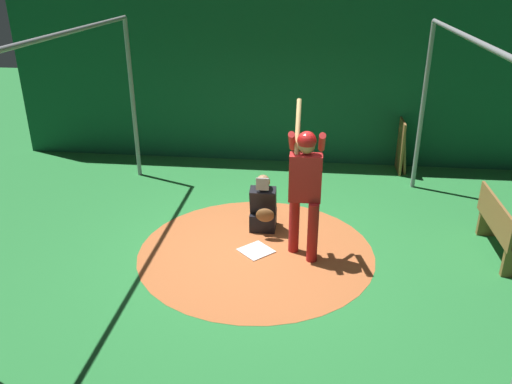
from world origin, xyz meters
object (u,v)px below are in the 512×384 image
(catcher, at_px, (263,209))
(bench, at_px, (500,227))
(batter, at_px, (305,182))
(bat_rack, at_px, (400,145))
(home_plate, at_px, (256,251))

(catcher, relative_size, bench, 0.66)
(batter, relative_size, bat_rack, 2.08)
(batter, relative_size, catcher, 2.35)
(home_plate, distance_m, bench, 3.50)
(bat_rack, bearing_deg, catcher, -39.54)
(home_plate, xyz_separation_m, bat_rack, (-3.71, 2.52, 0.48))
(home_plate, xyz_separation_m, batter, (0.03, 0.67, 1.13))
(batter, relative_size, bench, 1.55)
(bat_rack, relative_size, bench, 0.74)
(batter, bearing_deg, bat_rack, 153.71)
(bat_rack, bearing_deg, home_plate, -34.18)
(bench, bearing_deg, bat_rack, -164.50)
(catcher, bearing_deg, bench, 83.88)
(bench, bearing_deg, catcher, -96.12)
(bench, bearing_deg, home_plate, -84.53)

